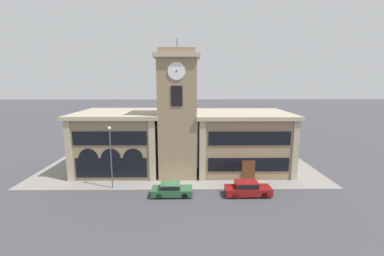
% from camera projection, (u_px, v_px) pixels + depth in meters
% --- Properties ---
extents(ground_plane, '(300.00, 300.00, 0.00)m').
position_uv_depth(ground_plane, '(177.00, 191.00, 27.09)').
color(ground_plane, '#424247').
extents(sidewalk_kerb, '(35.54, 13.99, 0.15)m').
position_uv_depth(sidewalk_kerb, '(179.00, 168.00, 33.97)').
color(sidewalk_kerb, gray).
rests_on(sidewalk_kerb, ground_plane).
extents(clock_tower, '(5.09, 5.09, 16.21)m').
position_uv_depth(clock_tower, '(178.00, 115.00, 30.44)').
color(clock_tower, '#937A5B').
rests_on(clock_tower, ground_plane).
extents(town_hall_left_wing, '(10.78, 10.15, 7.61)m').
position_uv_depth(town_hall_left_wing, '(121.00, 140.00, 33.47)').
color(town_hall_left_wing, '#937A5B').
rests_on(town_hall_left_wing, ground_plane).
extents(town_hall_right_wing, '(11.98, 10.15, 7.54)m').
position_uv_depth(town_hall_right_wing, '(241.00, 140.00, 33.64)').
color(town_hall_right_wing, '#937A5B').
rests_on(town_hall_right_wing, ground_plane).
extents(parked_car_near, '(4.09, 1.80, 1.32)m').
position_uv_depth(parked_car_near, '(172.00, 189.00, 25.82)').
color(parked_car_near, '#285633').
rests_on(parked_car_near, ground_plane).
extents(parked_car_mid, '(4.61, 1.83, 1.48)m').
position_uv_depth(parked_car_mid, '(247.00, 188.00, 25.88)').
color(parked_car_mid, maroon).
rests_on(parked_car_mid, ground_plane).
extents(street_lamp, '(0.36, 0.36, 6.68)m').
position_uv_depth(street_lamp, '(110.00, 149.00, 26.77)').
color(street_lamp, '#4C4C51').
rests_on(street_lamp, sidewalk_kerb).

